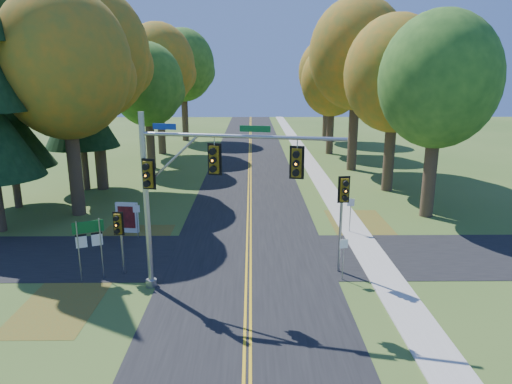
{
  "coord_description": "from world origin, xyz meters",
  "views": [
    {
      "loc": [
        0.15,
        -19.53,
        8.92
      ],
      "look_at": [
        0.38,
        2.61,
        3.2
      ],
      "focal_mm": 32.0,
      "sensor_mm": 36.0,
      "label": 1
    }
  ],
  "objects_px": {
    "east_signal_pole": "(343,200)",
    "info_kiosk": "(127,218)",
    "route_sign_cluster": "(89,238)",
    "traffic_mast": "(192,181)"
  },
  "relations": [
    {
      "from": "traffic_mast",
      "to": "info_kiosk",
      "type": "distance_m",
      "value": 9.78
    },
    {
      "from": "traffic_mast",
      "to": "east_signal_pole",
      "type": "xyz_separation_m",
      "value": [
        6.44,
        1.78,
        -1.33
      ]
    },
    {
      "from": "traffic_mast",
      "to": "route_sign_cluster",
      "type": "distance_m",
      "value": 5.67
    },
    {
      "from": "route_sign_cluster",
      "to": "info_kiosk",
      "type": "relative_size",
      "value": 1.57
    },
    {
      "from": "info_kiosk",
      "to": "route_sign_cluster",
      "type": "bearing_deg",
      "value": -82.26
    },
    {
      "from": "east_signal_pole",
      "to": "info_kiosk",
      "type": "xyz_separation_m",
      "value": [
        -11.26,
        5.76,
        -2.6
      ]
    },
    {
      "from": "traffic_mast",
      "to": "info_kiosk",
      "type": "height_order",
      "value": "traffic_mast"
    },
    {
      "from": "traffic_mast",
      "to": "route_sign_cluster",
      "type": "relative_size",
      "value": 2.87
    },
    {
      "from": "route_sign_cluster",
      "to": "info_kiosk",
      "type": "distance_m",
      "value": 6.42
    },
    {
      "from": "info_kiosk",
      "to": "east_signal_pole",
      "type": "bearing_deg",
      "value": -19.98
    }
  ]
}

